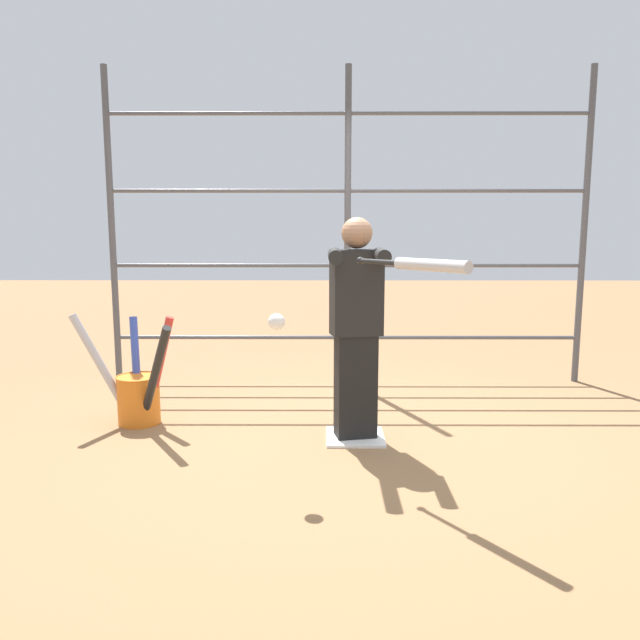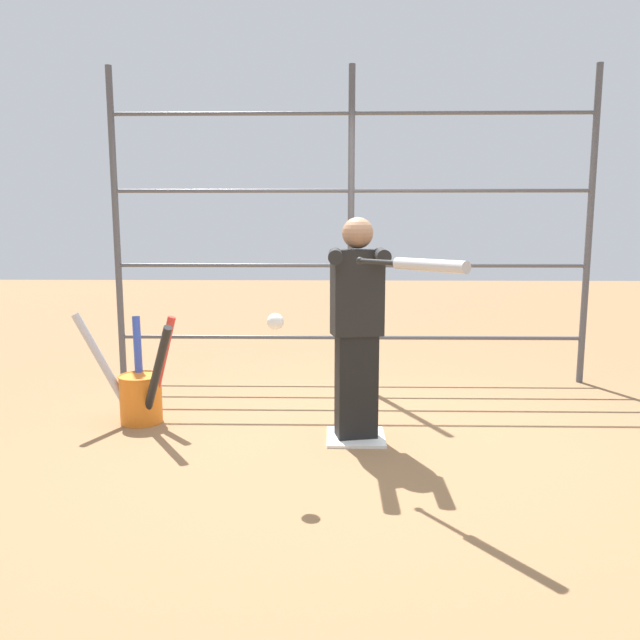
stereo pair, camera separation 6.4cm
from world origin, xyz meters
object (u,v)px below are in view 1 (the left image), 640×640
object	(u,v)px
batter	(356,322)
baseball_bat_swinging	(421,265)
softball_in_flight	(277,322)
bat_bucket	(138,392)

from	to	relation	value
batter	baseball_bat_swinging	size ratio (longest dim) A/B	2.02
batter	softball_in_flight	size ratio (longest dim) A/B	15.84
batter	baseball_bat_swinging	world-z (taller)	batter
softball_in_flight	baseball_bat_swinging	bearing A→B (deg)	169.31
baseball_bat_swinging	bat_bucket	bearing A→B (deg)	-31.49
bat_bucket	softball_in_flight	bearing A→B (deg)	137.61
baseball_bat_swinging	bat_bucket	size ratio (longest dim) A/B	0.89
baseball_bat_swinging	bat_bucket	xyz separation A→B (m)	(1.89, -1.16, -1.02)
baseball_bat_swinging	batter	bearing A→B (deg)	-70.15
baseball_bat_swinging	softball_in_flight	xyz separation A→B (m)	(0.78, -0.15, -0.33)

